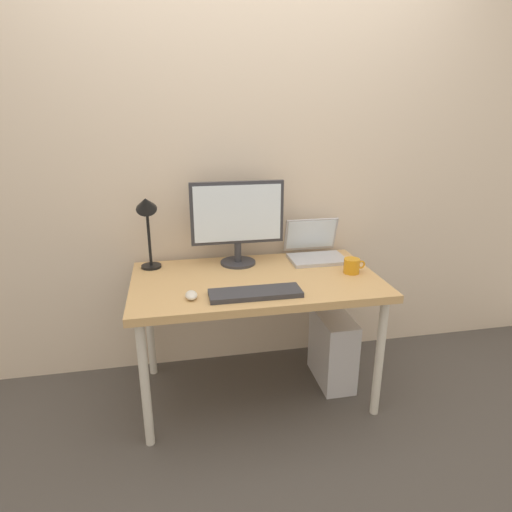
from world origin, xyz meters
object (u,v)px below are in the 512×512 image
object	(u,v)px
laptop	(315,248)
coffee_mug	(352,266)
computer_tower	(333,348)
monitor	(237,218)
keyboard	(255,293)
desk_lamp	(147,215)
mouse	(191,295)
desk	(256,289)

from	to	relation	value
laptop	coffee_mug	bearing A→B (deg)	-67.92
computer_tower	laptop	bearing A→B (deg)	104.83
monitor	keyboard	size ratio (longest dim) A/B	1.18
keyboard	computer_tower	world-z (taller)	keyboard
keyboard	computer_tower	distance (m)	0.76
monitor	coffee_mug	world-z (taller)	monitor
desk_lamp	keyboard	distance (m)	0.74
desk_lamp	mouse	world-z (taller)	desk_lamp
desk_lamp	monitor	bearing A→B (deg)	-0.07
keyboard	coffee_mug	world-z (taller)	coffee_mug
laptop	keyboard	bearing A→B (deg)	-133.31
keyboard	laptop	bearing A→B (deg)	46.69
desk	laptop	size ratio (longest dim) A/B	4.03
mouse	computer_tower	distance (m)	0.99
desk	computer_tower	size ratio (longest dim) A/B	3.07
laptop	coffee_mug	size ratio (longest dim) A/B	2.65
mouse	computer_tower	world-z (taller)	mouse
desk_lamp	coffee_mug	world-z (taller)	desk_lamp
monitor	computer_tower	distance (m)	0.95
mouse	coffee_mug	distance (m)	0.88
desk	coffee_mug	distance (m)	0.53
coffee_mug	computer_tower	distance (m)	0.54
coffee_mug	computer_tower	size ratio (longest dim) A/B	0.29
mouse	keyboard	bearing A→B (deg)	-4.51
laptop	desk	bearing A→B (deg)	-147.89
keyboard	mouse	xyz separation A→B (m)	(-0.30, 0.02, 0.01)
monitor	desk_lamp	xyz separation A→B (m)	(-0.49, 0.00, 0.04)
monitor	mouse	size ratio (longest dim) A/B	5.76
monitor	mouse	bearing A→B (deg)	-123.56
monitor	desk_lamp	size ratio (longest dim) A/B	1.19
monitor	mouse	distance (m)	0.58
keyboard	computer_tower	bearing A→B (deg)	26.28
coffee_mug	desk	bearing A→B (deg)	176.49
desk	laptop	distance (m)	0.49
desk	mouse	bearing A→B (deg)	-149.84
monitor	computer_tower	xyz separation A→B (m)	(0.52, -0.21, -0.76)
desk	desk_lamp	world-z (taller)	desk_lamp
monitor	coffee_mug	bearing A→B (deg)	-24.63
monitor	desk_lamp	distance (m)	0.49
keyboard	mouse	world-z (taller)	mouse
monitor	coffee_mug	size ratio (longest dim) A/B	4.30
desk	computer_tower	world-z (taller)	desk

